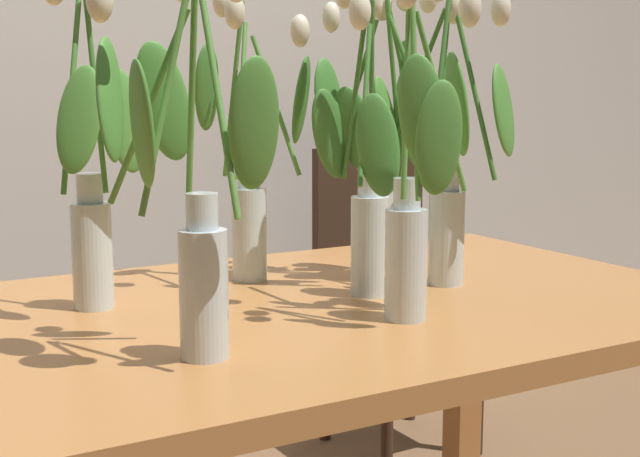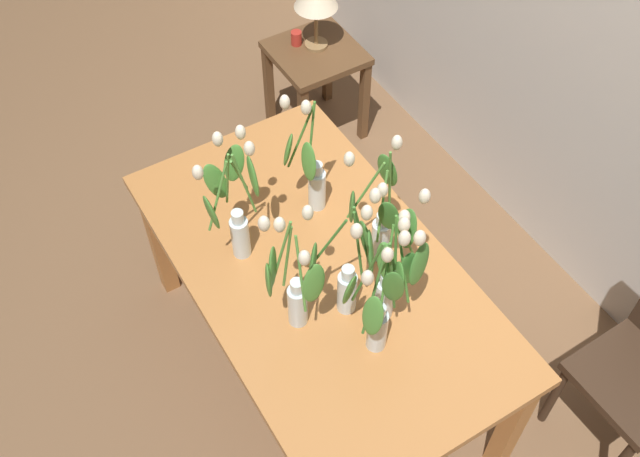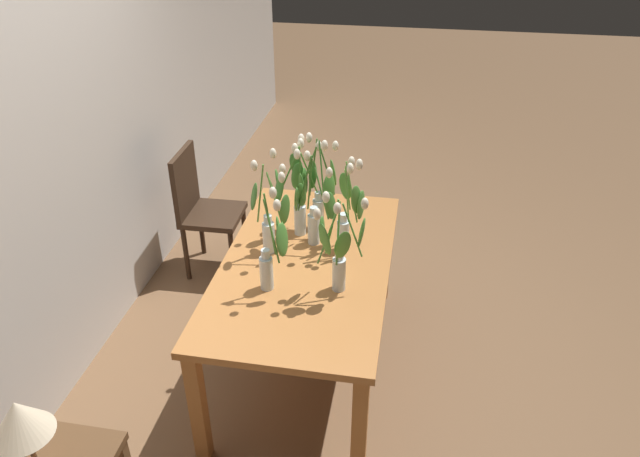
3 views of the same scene
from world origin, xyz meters
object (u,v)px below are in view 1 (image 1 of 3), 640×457
tulip_vase_0 (364,185)px  tulip_vase_4 (389,155)px  dining_chair (387,278)px  tulip_vase_3 (93,201)px  tulip_vase_6 (185,190)px  tulip_vase_1 (419,190)px  dining_table (273,359)px  tulip_vase_2 (251,171)px  tulip_vase_5 (442,164)px

tulip_vase_0 → tulip_vase_4: (0.12, 0.10, 0.04)m
dining_chair → tulip_vase_0: bearing=-126.4°
tulip_vase_3 → tulip_vase_4: bearing=-2.3°
tulip_vase_0 → tulip_vase_6: size_ratio=1.05×
tulip_vase_0 → tulip_vase_1: (-0.03, -0.20, 0.01)m
dining_table → tulip_vase_6: size_ratio=2.93×
tulip_vase_1 → dining_table: bearing=128.7°
tulip_vase_0 → tulip_vase_3: 0.47m
tulip_vase_3 → tulip_vase_6: size_ratio=1.05×
tulip_vase_1 → tulip_vase_6: size_ratio=1.05×
tulip_vase_0 → tulip_vase_6: 0.47m
tulip_vase_6 → dining_chair: tulip_vase_6 is taller
tulip_vase_1 → tulip_vase_2: 0.42m
tulip_vase_2 → tulip_vase_6: size_ratio=1.03×
dining_chair → tulip_vase_2: bearing=-138.1°
tulip_vase_4 → tulip_vase_5: tulip_vase_5 is taller
tulip_vase_0 → tulip_vase_4: 0.16m
dining_chair → tulip_vase_5: bearing=-118.8°
tulip_vase_0 → tulip_vase_2: (-0.12, 0.20, 0.01)m
tulip_vase_4 → tulip_vase_3: bearing=177.7°
tulip_vase_1 → tulip_vase_5: 0.28m
tulip_vase_3 → tulip_vase_6: (0.03, -0.33, 0.05)m
tulip_vase_0 → tulip_vase_5: size_ratio=0.97×
tulip_vase_1 → tulip_vase_0: bearing=82.8°
dining_table → dining_chair: 1.28m
tulip_vase_0 → tulip_vase_3: size_ratio=1.00×
tulip_vase_3 → tulip_vase_2: bearing=13.9°
tulip_vase_6 → tulip_vase_3: bearing=95.8°
tulip_vase_5 → tulip_vase_0: bearing=179.6°
tulip_vase_0 → tulip_vase_6: tulip_vase_0 is taller
tulip_vase_5 → tulip_vase_3: bearing=168.7°
tulip_vase_4 → dining_chair: tulip_vase_4 is taller
dining_table → dining_chair: bearing=47.0°
tulip_vase_5 → tulip_vase_1: bearing=-135.0°
tulip_vase_2 → tulip_vase_3: tulip_vase_3 is taller
tulip_vase_4 → dining_chair: 1.10m
dining_table → tulip_vase_5: size_ratio=2.71×
dining_table → tulip_vase_1: (0.16, -0.20, 0.30)m
tulip_vase_4 → dining_chair: bearing=55.8°
tulip_vase_2 → tulip_vase_4: (0.25, -0.10, 0.03)m
tulip_vase_4 → tulip_vase_6: (-0.54, -0.31, -0.01)m
tulip_vase_3 → dining_chair: (1.13, 0.80, -0.40)m
tulip_vase_3 → tulip_vase_4: 0.58m
tulip_vase_1 → tulip_vase_4: size_ratio=1.00×
tulip_vase_2 → tulip_vase_6: bearing=-125.4°
tulip_vase_3 → tulip_vase_5: 0.64m
dining_table → tulip_vase_2: size_ratio=2.84×
dining_table → tulip_vase_5: (0.36, 0.00, 0.32)m
tulip_vase_0 → tulip_vase_2: 0.24m
tulip_vase_5 → tulip_vase_4: bearing=116.6°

